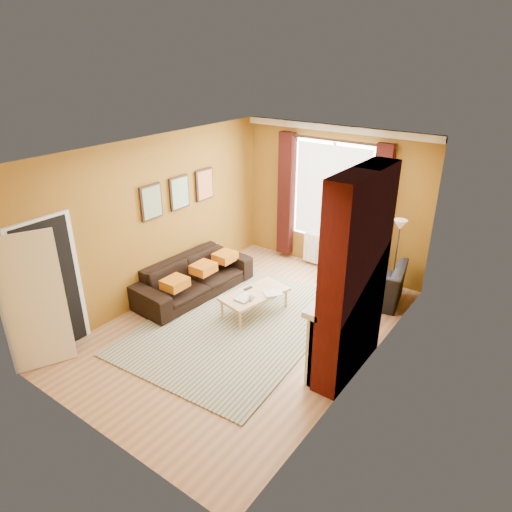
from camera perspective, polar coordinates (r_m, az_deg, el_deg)
name	(u,v)px	position (r m, az deg, el deg)	size (l,w,h in m)	color
ground	(247,327)	(7.36, -1.16, -8.83)	(5.50, 5.50, 0.00)	#926742
room_walls	(292,251)	(6.58, 4.55, 0.57)	(3.82, 5.54, 2.83)	#8F621B
striped_rug	(236,324)	(7.42, -2.46, -8.45)	(2.81, 3.72, 0.02)	#315887
sofa	(194,277)	(8.21, -7.77, -2.63)	(2.25, 0.88, 0.66)	black
armchair	(370,282)	(8.14, 14.01, -3.18)	(1.11, 0.97, 0.72)	black
coffee_table	(255,295)	(7.55, -0.17, -4.90)	(0.79, 1.23, 0.38)	#D7B37C
wicker_stool	(333,265)	(8.92, 9.61, -1.17)	(0.46, 0.46, 0.45)	olive
floor_lamp	(398,238)	(7.86, 17.37, 2.13)	(0.28, 0.28, 1.52)	black
book_a	(239,296)	(7.42, -2.10, -4.98)	(0.23, 0.30, 0.03)	#999999
book_b	(272,290)	(7.58, 1.96, -4.31)	(0.22, 0.30, 0.02)	#999999
mug	(251,298)	(7.29, -0.65, -5.27)	(0.09, 0.09, 0.08)	#999999
tv_remote	(248,288)	(7.64, -1.00, -4.06)	(0.08, 0.16, 0.02)	#232326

